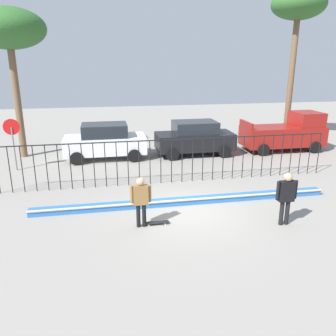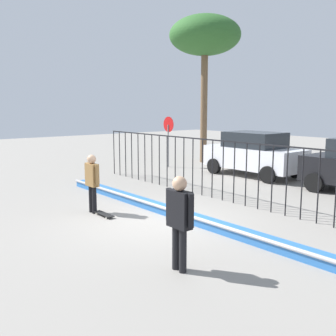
{
  "view_description": "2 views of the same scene",
  "coord_description": "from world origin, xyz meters",
  "px_view_note": "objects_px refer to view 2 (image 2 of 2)",
  "views": [
    {
      "loc": [
        -2.82,
        -10.82,
        5.07
      ],
      "look_at": [
        -0.47,
        1.43,
        1.18
      ],
      "focal_mm": 36.73,
      "sensor_mm": 36.0,
      "label": 1
    },
    {
      "loc": [
        7.87,
        -6.07,
        2.96
      ],
      "look_at": [
        -0.37,
        0.72,
        1.29
      ],
      "focal_mm": 41.81,
      "sensor_mm": 36.0,
      "label": 2
    }
  ],
  "objects_px": {
    "skateboarder": "(92,178)",
    "palm_tree_short": "(205,37)",
    "parked_car_white": "(254,153)",
    "skateboard": "(104,214)",
    "stop_sign": "(168,135)",
    "camera_operator": "(179,215)"
  },
  "relations": [
    {
      "from": "skateboarder",
      "to": "skateboard",
      "type": "xyz_separation_m",
      "value": [
        0.5,
        0.05,
        -0.93
      ]
    },
    {
      "from": "skateboarder",
      "to": "parked_car_white",
      "type": "distance_m",
      "value": 8.44
    },
    {
      "from": "stop_sign",
      "to": "skateboard",
      "type": "bearing_deg",
      "value": -50.71
    },
    {
      "from": "skateboarder",
      "to": "camera_operator",
      "type": "height_order",
      "value": "camera_operator"
    },
    {
      "from": "parked_car_white",
      "to": "palm_tree_short",
      "type": "distance_m",
      "value": 7.26
    },
    {
      "from": "skateboarder",
      "to": "parked_car_white",
      "type": "xyz_separation_m",
      "value": [
        -0.97,
        8.38,
        -0.02
      ]
    },
    {
      "from": "palm_tree_short",
      "to": "camera_operator",
      "type": "bearing_deg",
      "value": -46.26
    },
    {
      "from": "camera_operator",
      "to": "palm_tree_short",
      "type": "height_order",
      "value": "palm_tree_short"
    },
    {
      "from": "skateboard",
      "to": "stop_sign",
      "type": "bearing_deg",
      "value": 116.96
    },
    {
      "from": "skateboarder",
      "to": "parked_car_white",
      "type": "height_order",
      "value": "parked_car_white"
    },
    {
      "from": "palm_tree_short",
      "to": "skateboarder",
      "type": "bearing_deg",
      "value": -60.79
    },
    {
      "from": "skateboarder",
      "to": "palm_tree_short",
      "type": "xyz_separation_m",
      "value": [
        -5.42,
        9.69,
        5.56
      ]
    },
    {
      "from": "skateboarder",
      "to": "camera_operator",
      "type": "relative_size",
      "value": 0.94
    },
    {
      "from": "skateboard",
      "to": "camera_operator",
      "type": "distance_m",
      "value": 4.23
    },
    {
      "from": "skateboarder",
      "to": "parked_car_white",
      "type": "relative_size",
      "value": 0.39
    },
    {
      "from": "parked_car_white",
      "to": "stop_sign",
      "type": "height_order",
      "value": "stop_sign"
    },
    {
      "from": "camera_operator",
      "to": "palm_tree_short",
      "type": "distance_m",
      "value": 15.42
    },
    {
      "from": "skateboarder",
      "to": "parked_car_white",
      "type": "bearing_deg",
      "value": 98.62
    },
    {
      "from": "skateboard",
      "to": "camera_operator",
      "type": "xyz_separation_m",
      "value": [
        4.04,
        -0.77,
        0.99
      ]
    },
    {
      "from": "parked_car_white",
      "to": "stop_sign",
      "type": "distance_m",
      "value": 4.53
    },
    {
      "from": "parked_car_white",
      "to": "camera_operator",
      "type": "bearing_deg",
      "value": -58.97
    },
    {
      "from": "camera_operator",
      "to": "parked_car_white",
      "type": "distance_m",
      "value": 10.64
    }
  ]
}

